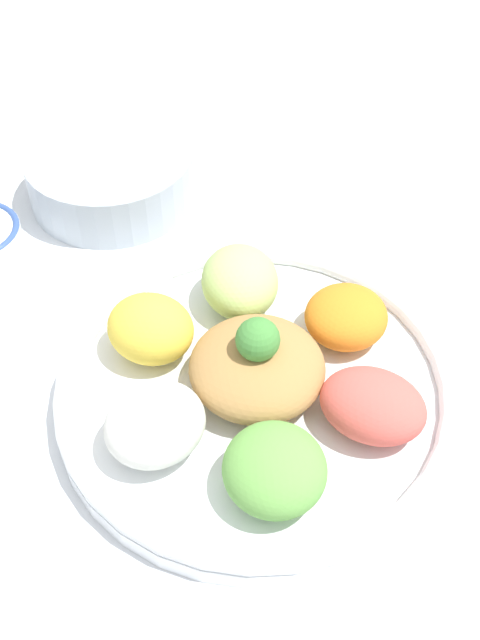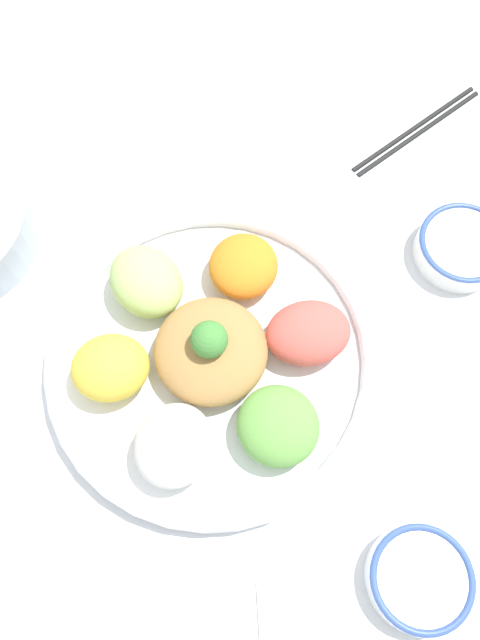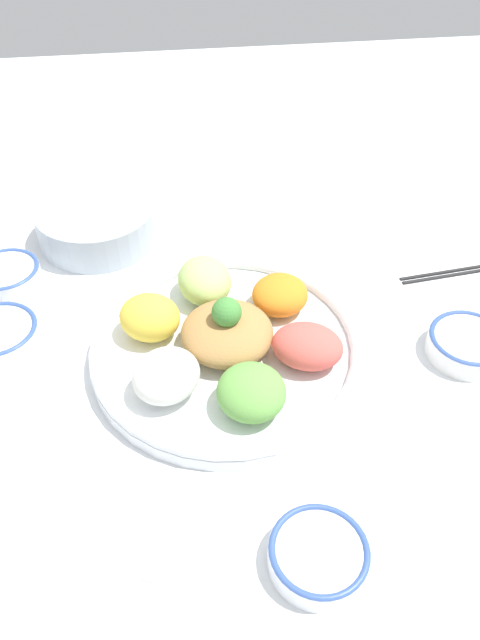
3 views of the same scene
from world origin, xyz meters
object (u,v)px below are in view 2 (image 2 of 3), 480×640
(sauce_bowl_red, at_px, (420,579))
(chopsticks_pair_near, at_px, (417,130))
(sauce_bowl_dark, at_px, (461,247))
(salad_platter, at_px, (211,357))

(sauce_bowl_red, relative_size, chopsticks_pair_near, 0.48)
(sauce_bowl_red, relative_size, sauce_bowl_dark, 0.96)
(sauce_bowl_red, distance_m, chopsticks_pair_near, 0.57)
(sauce_bowl_dark, bearing_deg, sauce_bowl_red, -134.94)
(sauce_bowl_dark, bearing_deg, chopsticks_pair_near, 67.93)
(chopsticks_pair_near, bearing_deg, sauce_bowl_dark, 61.78)
(sauce_bowl_red, bearing_deg, chopsticks_pair_near, 52.53)
(chopsticks_pair_near, bearing_deg, salad_platter, 12.77)
(sauce_bowl_red, distance_m, sauce_bowl_dark, 0.39)
(sauce_bowl_red, height_order, chopsticks_pair_near, sauce_bowl_red)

